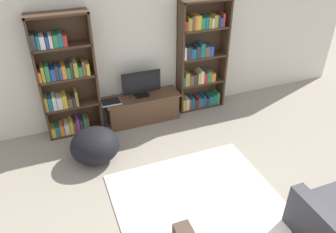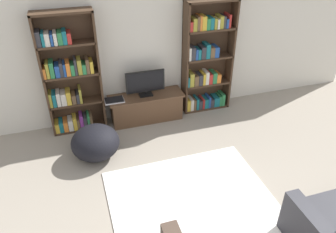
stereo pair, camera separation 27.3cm
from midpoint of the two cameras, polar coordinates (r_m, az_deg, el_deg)
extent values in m
cube|color=silver|center=(5.87, -2.48, 11.91)|extent=(8.80, 0.06, 2.60)
cube|color=#422D1E|center=(5.62, -19.56, 6.22)|extent=(0.04, 0.30, 2.09)
cube|color=#422D1E|center=(5.63, -10.56, 7.67)|extent=(0.04, 0.30, 2.09)
cube|color=#422D1E|center=(5.73, -15.17, 7.50)|extent=(0.92, 0.04, 2.09)
cube|color=#422D1E|center=(5.27, -16.68, 17.07)|extent=(0.92, 0.30, 0.04)
cube|color=#422D1E|center=(6.10, -13.72, -1.75)|extent=(0.89, 0.30, 0.04)
cube|color=gold|center=(6.04, -17.50, -1.61)|extent=(0.07, 0.24, 0.17)
cube|color=#196B75|center=(6.03, -16.86, -1.43)|extent=(0.07, 0.24, 0.19)
cube|color=orange|center=(6.03, -16.16, -1.33)|extent=(0.07, 0.24, 0.19)
cube|color=silver|center=(6.03, -15.38, -1.14)|extent=(0.08, 0.24, 0.20)
cube|color=gold|center=(6.02, -14.67, -0.90)|extent=(0.06, 0.24, 0.23)
cube|color=brown|center=(6.03, -14.11, -0.93)|extent=(0.04, 0.24, 0.20)
cube|color=#7F338C|center=(6.01, -13.61, -0.63)|extent=(0.06, 0.24, 0.26)
cube|color=#333338|center=(6.02, -12.99, -0.67)|extent=(0.05, 0.24, 0.22)
cube|color=#2D7F47|center=(6.02, -12.46, -0.47)|extent=(0.04, 0.24, 0.25)
cube|color=brown|center=(6.02, -12.01, -0.40)|extent=(0.04, 0.24, 0.25)
cube|color=#422D1E|center=(5.83, -14.37, 2.50)|extent=(0.89, 0.30, 0.04)
cube|color=#9E9333|center=(5.76, -18.50, 2.96)|extent=(0.04, 0.24, 0.24)
cube|color=#196B75|center=(5.76, -17.92, 3.01)|extent=(0.06, 0.24, 0.23)
cube|color=silver|center=(5.76, -17.27, 3.15)|extent=(0.06, 0.24, 0.24)
cube|color=silver|center=(5.76, -16.47, 3.17)|extent=(0.08, 0.24, 0.21)
cube|color=gold|center=(5.76, -15.66, 3.39)|extent=(0.08, 0.24, 0.23)
cube|color=brown|center=(5.77, -14.82, 3.23)|extent=(0.07, 0.24, 0.16)
cube|color=#333338|center=(5.77, -14.17, 3.36)|extent=(0.05, 0.24, 0.17)
cube|color=#9E9333|center=(5.75, -13.76, 3.83)|extent=(0.04, 0.24, 0.26)
cube|color=#422D1E|center=(5.60, -15.08, 7.13)|extent=(0.89, 0.30, 0.04)
cube|color=orange|center=(5.55, -19.39, 7.33)|extent=(0.04, 0.24, 0.17)
cube|color=#9E9333|center=(5.54, -18.93, 7.80)|extent=(0.05, 0.24, 0.25)
cube|color=#2D7F47|center=(5.53, -18.26, 7.94)|extent=(0.06, 0.24, 0.25)
cube|color=#234C99|center=(5.54, -17.41, 7.78)|extent=(0.07, 0.24, 0.19)
cube|color=#333338|center=(5.53, -16.78, 8.08)|extent=(0.05, 0.24, 0.23)
cube|color=#234C99|center=(5.54, -16.26, 8.04)|extent=(0.04, 0.24, 0.21)
cube|color=orange|center=(5.54, -15.70, 8.19)|extent=(0.06, 0.24, 0.22)
cube|color=#2D7F47|center=(5.54, -14.97, 8.12)|extent=(0.06, 0.24, 0.18)
cube|color=#333338|center=(5.53, -14.48, 8.58)|extent=(0.04, 0.24, 0.26)
cube|color=#9E9333|center=(5.54, -13.84, 8.61)|extent=(0.07, 0.24, 0.25)
cube|color=#2D7F47|center=(5.55, -13.10, 8.34)|extent=(0.06, 0.24, 0.16)
cube|color=brown|center=(5.54, -12.52, 8.80)|extent=(0.05, 0.24, 0.24)
cube|color=gold|center=(5.56, -11.87, 8.69)|extent=(0.05, 0.24, 0.20)
cube|color=#422D1E|center=(5.41, -15.87, 12.13)|extent=(0.89, 0.30, 0.04)
cube|color=#333338|center=(5.36, -20.31, 12.70)|extent=(0.07, 0.24, 0.23)
cube|color=#196B75|center=(5.36, -19.60, 12.68)|extent=(0.04, 0.24, 0.20)
cube|color=silver|center=(5.36, -18.93, 12.74)|extent=(0.07, 0.24, 0.19)
cube|color=#234C99|center=(5.36, -18.23, 12.78)|extent=(0.04, 0.24, 0.18)
cube|color=silver|center=(5.36, -17.67, 12.94)|extent=(0.05, 0.24, 0.19)
cube|color=#2D7F47|center=(5.36, -16.93, 13.06)|extent=(0.07, 0.24, 0.19)
cube|color=#196B75|center=(5.36, -16.19, 13.27)|extent=(0.06, 0.24, 0.21)
cube|color=#B72D28|center=(5.36, -15.45, 13.20)|extent=(0.06, 0.24, 0.17)
cube|color=#422D1E|center=(5.98, 4.34, 9.63)|extent=(0.04, 0.30, 2.09)
cube|color=#422D1E|center=(6.35, 11.95, 10.39)|extent=(0.04, 0.30, 2.09)
cube|color=#422D1E|center=(6.26, 7.75, 10.49)|extent=(0.92, 0.04, 2.09)
cube|color=#422D1E|center=(5.85, 9.08, 19.38)|extent=(0.92, 0.30, 0.04)
cube|color=#422D1E|center=(6.61, 7.57, 1.79)|extent=(0.89, 0.30, 0.04)
cube|color=gold|center=(6.39, 4.52, 2.21)|extent=(0.07, 0.24, 0.23)
cube|color=silver|center=(6.41, 5.13, 2.33)|extent=(0.06, 0.24, 0.23)
cube|color=brown|center=(6.44, 5.63, 2.35)|extent=(0.04, 0.24, 0.22)
cube|color=#196B75|center=(6.45, 6.07, 2.47)|extent=(0.05, 0.24, 0.23)
cube|color=#333338|center=(6.49, 6.58, 2.36)|extent=(0.07, 0.24, 0.18)
cube|color=#B72D28|center=(6.51, 7.08, 2.52)|extent=(0.04, 0.24, 0.20)
cube|color=#196B75|center=(6.53, 7.58, 2.56)|extent=(0.08, 0.24, 0.19)
cube|color=#234C99|center=(6.55, 8.11, 2.77)|extent=(0.04, 0.24, 0.22)
cube|color=#333338|center=(6.59, 8.55, 2.63)|extent=(0.07, 0.24, 0.17)
cube|color=#196B75|center=(6.61, 9.06, 2.79)|extent=(0.04, 0.24, 0.19)
cube|color=#196B75|center=(6.63, 9.50, 2.85)|extent=(0.06, 0.24, 0.19)
cube|color=#2D7F47|center=(6.65, 9.93, 2.99)|extent=(0.04, 0.24, 0.21)
cube|color=#2D7F47|center=(6.67, 10.41, 3.19)|extent=(0.06, 0.24, 0.24)
cube|color=#422D1E|center=(6.36, 7.90, 5.84)|extent=(0.89, 0.30, 0.04)
cube|color=#196B75|center=(6.14, 4.57, 6.26)|extent=(0.04, 0.24, 0.19)
cube|color=#9E9333|center=(6.15, 5.15, 6.61)|extent=(0.08, 0.24, 0.26)
cube|color=brown|center=(6.20, 5.91, 6.45)|extent=(0.08, 0.24, 0.20)
cube|color=#333338|center=(6.23, 6.65, 6.58)|extent=(0.08, 0.24, 0.20)
cube|color=gold|center=(6.25, 7.24, 6.73)|extent=(0.05, 0.24, 0.22)
cube|color=silver|center=(6.27, 7.76, 6.89)|extent=(0.06, 0.24, 0.24)
cube|color=#B72D28|center=(6.31, 8.33, 6.75)|extent=(0.07, 0.24, 0.19)
cube|color=#2D7F47|center=(6.34, 9.02, 6.91)|extent=(0.08, 0.24, 0.21)
cube|color=orange|center=(6.39, 9.70, 6.83)|extent=(0.08, 0.24, 0.17)
cube|color=#422D1E|center=(6.15, 8.27, 10.20)|extent=(0.89, 0.30, 0.04)
cube|color=silver|center=(5.93, 4.84, 10.98)|extent=(0.05, 0.24, 0.23)
cube|color=#333338|center=(5.95, 5.46, 11.03)|extent=(0.07, 0.24, 0.23)
cube|color=#234C99|center=(5.98, 6.03, 10.93)|extent=(0.04, 0.24, 0.20)
cube|color=#196B75|center=(6.01, 6.50, 10.93)|extent=(0.05, 0.24, 0.18)
cube|color=#333338|center=(6.03, 7.19, 11.15)|extent=(0.08, 0.24, 0.22)
cube|color=#196B75|center=(6.06, 7.95, 11.39)|extent=(0.08, 0.24, 0.26)
cube|color=brown|center=(6.10, 8.68, 11.16)|extent=(0.08, 0.24, 0.19)
cube|color=#234C99|center=(6.14, 9.42, 11.22)|extent=(0.08, 0.24, 0.19)
cube|color=#422D1E|center=(5.97, 8.67, 14.84)|extent=(0.89, 0.30, 0.04)
cube|color=#B72D28|center=(5.77, 5.12, 15.50)|extent=(0.06, 0.24, 0.16)
cube|color=#9E9333|center=(5.79, 5.77, 15.78)|extent=(0.07, 0.24, 0.21)
cube|color=brown|center=(5.81, 6.38, 15.93)|extent=(0.05, 0.24, 0.24)
cube|color=orange|center=(5.83, 6.80, 16.00)|extent=(0.04, 0.24, 0.25)
cube|color=gold|center=(5.85, 7.36, 15.98)|extent=(0.08, 0.24, 0.24)
cube|color=#2D7F47|center=(5.89, 8.05, 15.83)|extent=(0.07, 0.24, 0.20)
cube|color=#196B75|center=(5.92, 8.69, 15.87)|extent=(0.06, 0.24, 0.20)
cube|color=#9E9333|center=(5.95, 9.26, 15.85)|extent=(0.05, 0.24, 0.19)
cube|color=silver|center=(5.97, 9.74, 15.79)|extent=(0.04, 0.24, 0.17)
cube|color=#9E9333|center=(5.99, 10.27, 16.02)|extent=(0.07, 0.24, 0.22)
cube|color=#333338|center=(6.02, 10.77, 16.01)|extent=(0.04, 0.24, 0.21)
cube|color=#234C99|center=(6.05, 11.20, 15.81)|extent=(0.04, 0.24, 0.16)
cube|color=#B72D28|center=(6.06, 11.63, 16.14)|extent=(0.04, 0.24, 0.23)
cube|color=brown|center=(6.06, -2.50, 1.43)|extent=(1.28, 0.42, 0.47)
cube|color=brown|center=(5.94, -2.55, 3.53)|extent=(1.36, 0.44, 0.04)
cube|color=black|center=(5.92, -2.57, 3.83)|extent=(0.24, 0.16, 0.03)
cylinder|color=black|center=(5.90, -2.58, 4.17)|extent=(0.04, 0.04, 0.05)
cube|color=black|center=(5.80, -2.63, 6.10)|extent=(0.70, 0.04, 0.39)
cube|color=black|center=(5.79, -2.58, 6.01)|extent=(0.65, 0.00, 0.35)
cube|color=silver|center=(5.79, -8.02, 2.79)|extent=(0.34, 0.24, 0.02)
cube|color=black|center=(5.79, -8.03, 2.90)|extent=(0.32, 0.23, 0.00)
cube|color=white|center=(4.60, 5.95, -14.42)|extent=(2.18, 1.82, 0.02)
ellipsoid|color=black|center=(5.23, -11.07, -4.49)|extent=(0.75, 0.75, 0.52)
camera|label=1|loc=(0.14, -88.42, 1.00)|focal=35.00mm
camera|label=2|loc=(0.14, 91.58, -1.00)|focal=35.00mm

